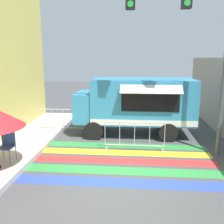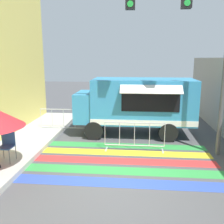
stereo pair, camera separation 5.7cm
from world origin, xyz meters
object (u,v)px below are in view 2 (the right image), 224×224
(folding_chair, at_px, (7,144))
(barricade_side, at_px, (64,120))
(traffic_signal_pole, at_px, (188,22))
(barricade_front, at_px, (134,136))
(food_truck, at_px, (134,102))

(folding_chair, xyz_separation_m, barricade_side, (0.74, 3.86, -0.18))
(traffic_signal_pole, height_order, barricade_side, traffic_signal_pole)
(traffic_signal_pole, height_order, folding_chair, traffic_signal_pole)
(traffic_signal_pole, distance_m, barricade_side, 6.84)
(traffic_signal_pole, bearing_deg, folding_chair, -164.90)
(barricade_front, bearing_deg, traffic_signal_pole, -4.62)
(food_truck, distance_m, barricade_front, 2.29)
(food_truck, height_order, traffic_signal_pole, traffic_signal_pole)
(traffic_signal_pole, xyz_separation_m, folding_chair, (-5.77, -1.56, -3.84))
(food_truck, bearing_deg, traffic_signal_pole, -51.92)
(food_truck, xyz_separation_m, folding_chair, (-4.03, -3.78, -0.76))
(folding_chair, relative_size, barricade_side, 0.42)
(food_truck, bearing_deg, folding_chair, -136.84)
(traffic_signal_pole, xyz_separation_m, barricade_front, (-1.69, 0.14, -4.02))
(traffic_signal_pole, relative_size, barricade_side, 2.92)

